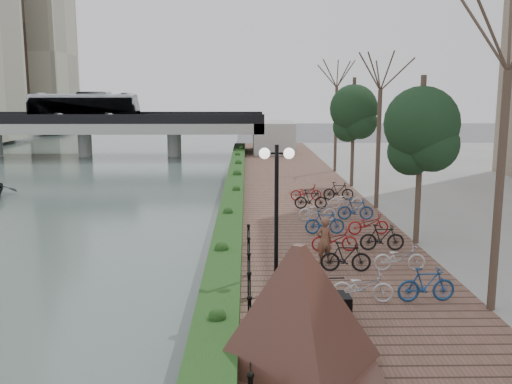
{
  "coord_description": "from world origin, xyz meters",
  "views": [
    {
      "loc": [
        1.35,
        -12.69,
        6.31
      ],
      "look_at": [
        1.75,
        12.21,
        2.0
      ],
      "focal_mm": 40.0,
      "sensor_mm": 36.0,
      "label": 1
    }
  ],
  "objects_px": {
    "granite_monument": "(298,308)",
    "lamppost": "(277,185)",
    "pedestrian": "(324,241)",
    "motorcycle": "(340,304)"
  },
  "relations": [
    {
      "from": "granite_monument",
      "to": "pedestrian",
      "type": "height_order",
      "value": "granite_monument"
    },
    {
      "from": "motorcycle",
      "to": "pedestrian",
      "type": "height_order",
      "value": "pedestrian"
    },
    {
      "from": "lamppost",
      "to": "motorcycle",
      "type": "bearing_deg",
      "value": -58.11
    },
    {
      "from": "granite_monument",
      "to": "lamppost",
      "type": "height_order",
      "value": "lamppost"
    },
    {
      "from": "granite_monument",
      "to": "pedestrian",
      "type": "xyz_separation_m",
      "value": [
        1.6,
        7.75,
        -0.59
      ]
    },
    {
      "from": "motorcycle",
      "to": "pedestrian",
      "type": "bearing_deg",
      "value": 84.26
    },
    {
      "from": "granite_monument",
      "to": "lamppost",
      "type": "distance_m",
      "value": 5.31
    },
    {
      "from": "granite_monument",
      "to": "lamppost",
      "type": "xyz_separation_m",
      "value": [
        -0.2,
        4.99,
        1.79
      ]
    },
    {
      "from": "lamppost",
      "to": "motorcycle",
      "type": "relative_size",
      "value": 2.7
    },
    {
      "from": "motorcycle",
      "to": "pedestrian",
      "type": "distance_m",
      "value": 5.21
    }
  ]
}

